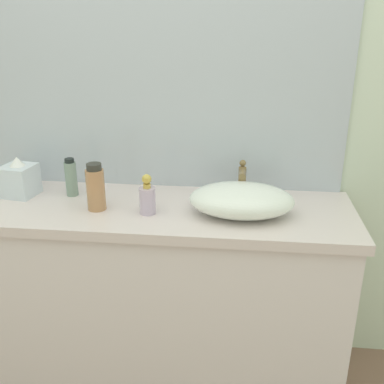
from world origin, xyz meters
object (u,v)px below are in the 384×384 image
lotion_bottle (71,178)px  perfume_bottle (96,188)px  soap_dispenser (147,198)px  sink_basin (242,200)px  tissue_box (19,179)px

lotion_bottle → perfume_bottle: (0.15, -0.14, 0.01)m
lotion_bottle → perfume_bottle: bearing=-41.6°
soap_dispenser → perfume_bottle: bearing=175.1°
sink_basin → lotion_bottle: size_ratio=2.45×
sink_basin → tissue_box: size_ratio=2.36×
soap_dispenser → lotion_bottle: bearing=157.2°
sink_basin → tissue_box: bearing=173.8°
soap_dispenser → lotion_bottle: size_ratio=0.98×
sink_basin → lotion_bottle: bearing=170.2°
perfume_bottle → tissue_box: 0.40m
tissue_box → perfume_bottle: bearing=-16.6°
soap_dispenser → tissue_box: tissue_box is taller
soap_dispenser → lotion_bottle: 0.40m
soap_dispenser → perfume_bottle: perfume_bottle is taller
tissue_box → sink_basin: bearing=-6.2°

